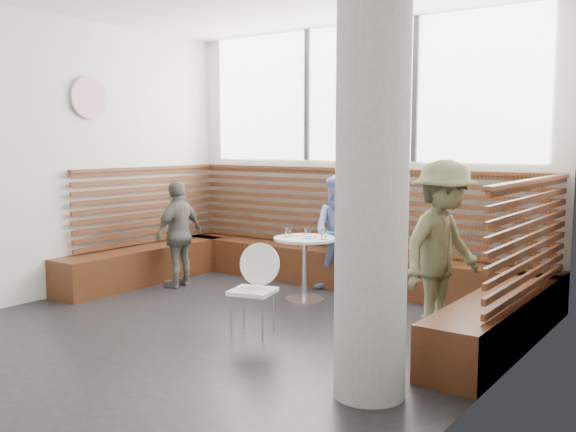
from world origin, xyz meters
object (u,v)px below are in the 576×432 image
Objects in this scene: cafe_table at (305,255)px; adult_man at (443,248)px; child_back at (340,234)px; child_left at (179,234)px; concrete_column at (372,168)px; cafe_chair at (257,282)px.

cafe_table is 1.81m from adult_man.
child_back reaches higher than child_left.
child_back is 1.98m from child_left.
adult_man reaches higher than child_left.
cafe_table is 0.55× the size of child_left.
concrete_column reaches higher than child_back.
child_left is at bearing 154.61° from concrete_column.
child_back is (0.11, 0.59, 0.18)m from cafe_table.
child_back is at bearing 72.05° from adult_man.
cafe_table is 0.86× the size of cafe_chair.
cafe_chair is at bearing -93.90° from child_back.
concrete_column is 4.46× the size of cafe_table.
concrete_column is 2.30× the size of child_back.
concrete_column is at bearing 61.82° from child_left.
cafe_chair reaches higher than cafe_table.
concrete_column is at bearing -163.51° from adult_man.
child_back is (-0.23, 1.88, 0.21)m from cafe_chair.
child_left reaches higher than cafe_table.
cafe_chair is 1.74m from adult_man.
concrete_column is 3.84× the size of cafe_chair.
cafe_chair is 0.60× the size of child_back.
cafe_table is 0.52× the size of child_back.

